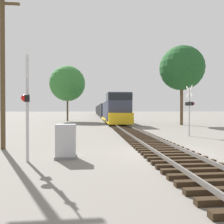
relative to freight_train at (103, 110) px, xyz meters
name	(u,v)px	position (x,y,z in m)	size (l,w,h in m)	color
ground_plane	(165,153)	(0.00, -58.16, -1.85)	(400.00, 400.00, 0.00)	slate
rail_track_bed	(165,151)	(0.00, -58.16, -1.72)	(2.60, 160.00, 0.31)	black
freight_train	(103,110)	(0.00, 0.00, 0.00)	(3.11, 87.36, 4.33)	#33384C
crossing_signal_near	(27,101)	(-6.25, -59.27, 0.67)	(0.53, 1.01, 4.56)	#B7B7BC
crossing_signal_far	(190,106)	(4.22, -51.72, 0.58)	(0.41, 1.01, 4.06)	#B7B7BC
relay_cabinet	(66,142)	(-4.72, -58.86, -1.11)	(0.93, 0.64, 1.50)	slate
utility_pole	(3,68)	(-8.37, -56.25, 2.54)	(1.80, 0.25, 8.44)	#4C3A23
tree_far_right	(182,68)	(8.73, -39.56, 5.94)	(6.06, 6.06, 10.84)	brown
tree_mid_background	(67,84)	(-7.95, -28.36, 4.97)	(6.39, 6.39, 10.02)	#473521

